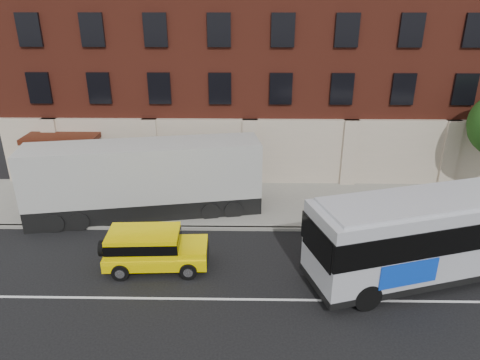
{
  "coord_description": "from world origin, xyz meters",
  "views": [
    {
      "loc": [
        -0.16,
        -13.36,
        10.85
      ],
      "look_at": [
        -0.49,
        5.5,
        2.93
      ],
      "focal_mm": 32.8,
      "sensor_mm": 36.0,
      "label": 1
    }
  ],
  "objects_px": {
    "city_bus": "(465,228)",
    "yellow_suv": "(151,247)",
    "sign_pole": "(79,201)",
    "shipping_container": "(145,181)"
  },
  "relations": [
    {
      "from": "city_bus",
      "to": "yellow_suv",
      "type": "bearing_deg",
      "value": -179.76
    },
    {
      "from": "sign_pole",
      "to": "yellow_suv",
      "type": "bearing_deg",
      "value": -39.38
    },
    {
      "from": "sign_pole",
      "to": "shipping_container",
      "type": "height_order",
      "value": "shipping_container"
    },
    {
      "from": "yellow_suv",
      "to": "shipping_container",
      "type": "distance_m",
      "value": 5.2
    },
    {
      "from": "city_bus",
      "to": "yellow_suv",
      "type": "relative_size",
      "value": 2.94
    },
    {
      "from": "city_bus",
      "to": "shipping_container",
      "type": "distance_m",
      "value": 15.15
    },
    {
      "from": "yellow_suv",
      "to": "sign_pole",
      "type": "bearing_deg",
      "value": 140.62
    },
    {
      "from": "sign_pole",
      "to": "city_bus",
      "type": "distance_m",
      "value": 17.71
    },
    {
      "from": "sign_pole",
      "to": "shipping_container",
      "type": "bearing_deg",
      "value": 25.31
    },
    {
      "from": "city_bus",
      "to": "sign_pole",
      "type": "bearing_deg",
      "value": 168.72
    }
  ]
}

